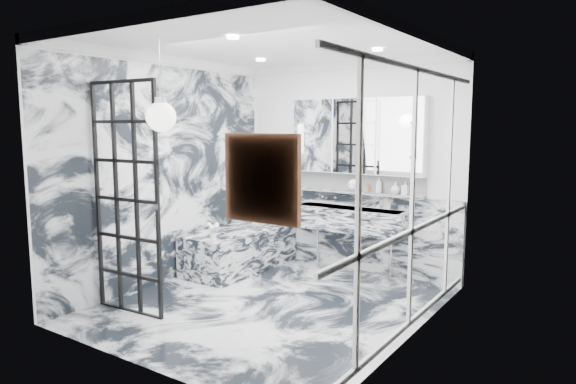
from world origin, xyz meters
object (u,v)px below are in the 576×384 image
Objects in this scene: mirror_cabinet at (356,136)px; bathtub at (240,249)px; trough_sink at (349,219)px; crittall_door at (126,200)px.

mirror_cabinet is 1.15× the size of bathtub.
mirror_cabinet is at bearing 90.00° from trough_sink.
mirror_cabinet reaches higher than bathtub.
mirror_cabinet is at bearing 32.06° from bathtub.
crittall_door is at bearing -115.86° from trough_sink.
trough_sink is at bearing 60.85° from crittall_door.
trough_sink is (1.25, 2.58, -0.47)m from crittall_door.
bathtub is at bearing -147.94° from mirror_cabinet.
trough_sink is 0.97× the size of bathtub.
bathtub is (-1.32, -0.83, -1.54)m from mirror_cabinet.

